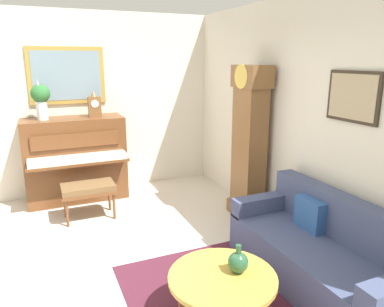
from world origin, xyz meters
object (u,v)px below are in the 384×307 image
piano_bench (88,190)px  piano (76,159)px  couch (322,254)px  mantel_clock (94,105)px  grandfather_clock (249,147)px  flower_vase (41,98)px  green_jug (238,262)px  coffee_table (222,279)px

piano_bench → piano: bearing=-176.2°
couch → mantel_clock: bearing=-154.3°
piano → grandfather_clock: grandfather_clock is taller
flower_vase → green_jug: flower_vase is taller
coffee_table → flower_vase: size_ratio=1.52×
coffee_table → green_jug: (0.00, 0.14, 0.12)m
piano_bench → coffee_table: bearing=16.0°
grandfather_clock → coffee_table: (1.70, -1.29, -0.58)m
mantel_clock → coffee_table: bearing=7.6°
mantel_clock → green_jug: 3.44m
mantel_clock → green_jug: size_ratio=1.58×
couch → mantel_clock: size_ratio=5.00×
mantel_clock → couch: bearing=25.7°
mantel_clock → green_jug: bearing=10.0°
grandfather_clock → piano_bench: bearing=-110.8°
piano_bench → mantel_clock: bearing=161.1°
piano_bench → grandfather_clock: (0.76, 2.00, 0.56)m
grandfather_clock → mantel_clock: grandfather_clock is taller
piano_bench → couch: bearing=37.1°
piano_bench → coffee_table: piano_bench is taller
couch → green_jug: couch is taller
piano_bench → couch: 3.00m
piano_bench → green_jug: bearing=19.0°
couch → coffee_table: bearing=-86.3°
piano → couch: 3.71m
piano → flower_vase: size_ratio=2.48×
piano → mantel_clock: (0.00, 0.33, 0.79)m
piano_bench → couch: (2.39, 1.81, -0.09)m
coffee_table → flower_vase: 3.66m
grandfather_clock → couch: 1.77m
piano_bench → mantel_clock: size_ratio=1.84×
coffee_table → mantel_clock: (-3.26, -0.43, 1.04)m
mantel_clock → green_jug: (3.26, 0.57, -0.93)m
piano → couch: bearing=30.3°
couch → flower_vase: size_ratio=3.28×
couch → coffee_table: 1.11m
green_jug → piano_bench: bearing=-161.0°
piano → flower_vase: bearing=-89.7°
couch → flower_vase: flower_vase is taller
mantel_clock → flower_vase: (-0.00, -0.73, 0.14)m
piano → couch: size_ratio=0.76×
piano → couch: piano is taller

